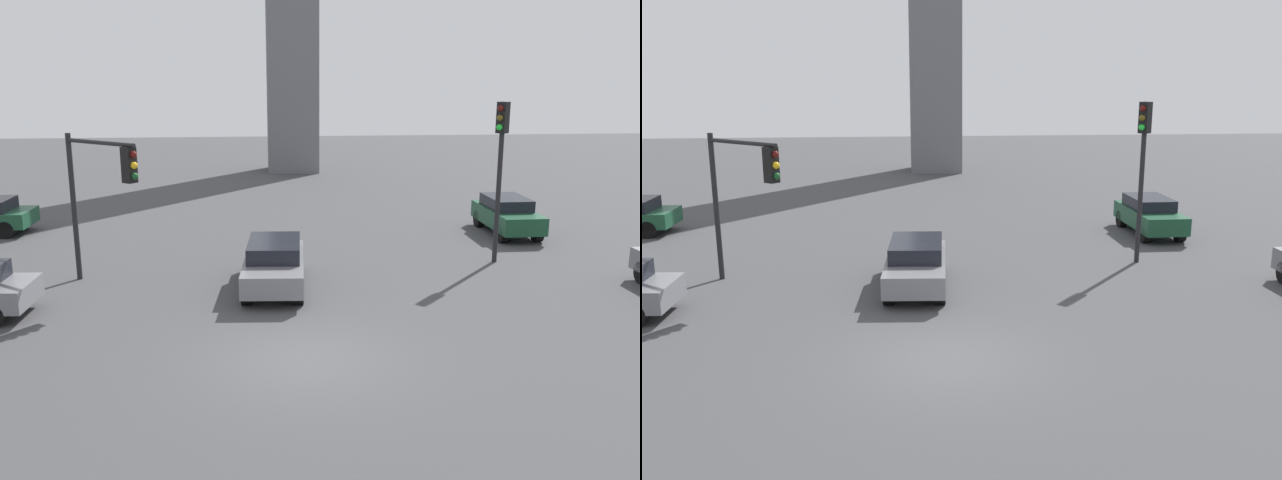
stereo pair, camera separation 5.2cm
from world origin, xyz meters
The scene contains 5 objects.
ground_plane centered at (0.00, 0.00, 0.00)m, with size 106.78×106.78×0.00m, color #424244.
traffic_light_0 centered at (-5.50, 5.92, 3.22)m, with size 2.35×1.92×4.51m.
traffic_light_2 centered at (6.90, 7.54, 3.70)m, with size 0.47×0.46×5.32m.
car_2 centered at (-0.57, 5.35, 0.75)m, with size 1.99×4.35×1.41m.
car_3 centered at (8.76, 11.56, 0.78)m, with size 1.70×4.04×1.45m.
Camera 2 is at (-0.97, -14.49, 6.34)m, focal length 39.03 mm.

